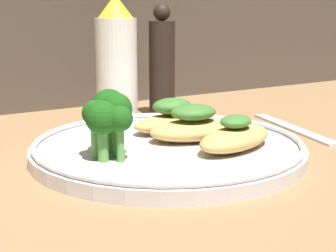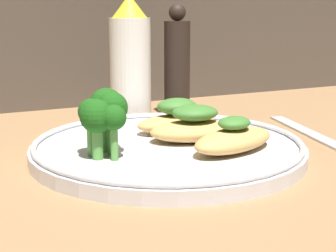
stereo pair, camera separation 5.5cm
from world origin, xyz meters
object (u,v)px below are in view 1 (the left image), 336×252
object	(u,v)px
broccoli_bunch	(108,114)
sauce_bottle	(117,62)
plate	(168,148)
pepper_grinder	(162,66)

from	to	relation	value
broccoli_bunch	sauce_bottle	size ratio (longest dim) A/B	0.38
plate	broccoli_bunch	xyz separation A→B (cm)	(-7.54, -1.17, 4.69)
plate	pepper_grinder	bearing A→B (deg)	60.92
plate	pepper_grinder	distance (cm)	22.55
sauce_bottle	pepper_grinder	size ratio (longest dim) A/B	1.07
broccoli_bunch	pepper_grinder	bearing A→B (deg)	48.01
plate	sauce_bottle	world-z (taller)	sauce_bottle
broccoli_bunch	pepper_grinder	distance (cm)	27.01
plate	pepper_grinder	xyz separation A→B (cm)	(10.49, 18.86, 6.53)
broccoli_bunch	sauce_bottle	xyz separation A→B (cm)	(10.71, 20.03, 2.72)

